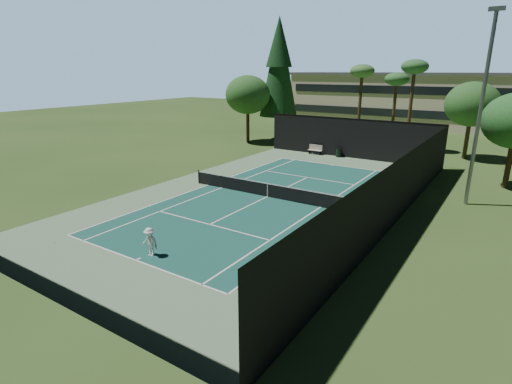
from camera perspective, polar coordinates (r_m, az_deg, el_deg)
ground at (r=28.41m, az=1.64°, el=-0.70°), size 160.00×160.00×0.00m
apron_slab at (r=28.41m, az=1.64°, el=-0.69°), size 18.00×32.00×0.01m
court_surface at (r=28.41m, az=1.64°, el=-0.68°), size 10.97×23.77×0.01m
court_lines at (r=28.40m, az=1.64°, el=-0.67°), size 11.07×23.87×0.01m
tennis_net at (r=28.25m, az=1.65°, el=0.37°), size 12.90×0.10×1.10m
fence at (r=27.92m, az=1.74°, el=3.26°), size 18.04×32.05×4.03m
player at (r=20.01m, az=-14.92°, el=-6.91°), size 0.94×0.55×1.45m
tennis_ball_a at (r=23.42m, az=-26.82°, el=-6.50°), size 0.06×0.06×0.06m
tennis_ball_b at (r=33.72m, az=0.69°, el=2.22°), size 0.07×0.07×0.07m
tennis_ball_c at (r=30.53m, az=2.66°, el=0.62°), size 0.07×0.07×0.07m
tennis_ball_d at (r=32.10m, az=-0.50°, el=1.46°), size 0.07×0.07×0.07m
park_bench at (r=43.36m, az=8.47°, el=6.07°), size 1.50×0.45×1.02m
trash_bin at (r=42.37m, az=11.71°, el=5.55°), size 0.56×0.56×0.95m
pine_tree at (r=52.11m, az=3.30°, el=17.99°), size 4.80×4.80×15.00m
palm_a at (r=49.76m, az=14.91°, el=15.95°), size 2.80×2.80×9.32m
palm_b at (r=50.68m, az=19.46°, el=14.64°), size 2.80×2.80×8.42m
palm_c at (r=47.17m, az=21.70°, el=15.82°), size 2.80×2.80×9.77m
decid_tree_a at (r=45.36m, az=28.49°, el=10.94°), size 5.12×5.12×7.62m
decid_tree_c at (r=49.88m, az=-1.20°, el=13.70°), size 5.44×5.44×8.09m
campus_building at (r=70.62m, az=22.17°, el=12.20°), size 40.50×12.50×8.30m
light_pole at (r=29.22m, az=29.48°, el=10.59°), size 0.90×0.25×12.22m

